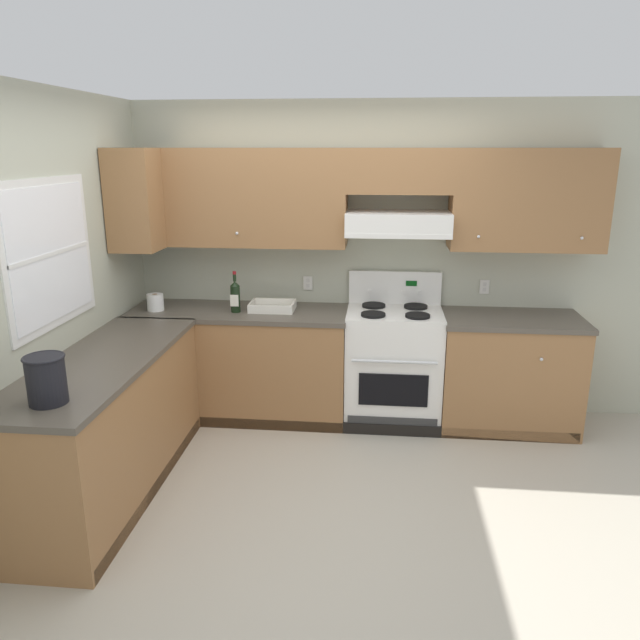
{
  "coord_description": "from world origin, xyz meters",
  "views": [
    {
      "loc": [
        0.47,
        -3.42,
        2.18
      ],
      "look_at": [
        0.06,
        0.7,
        1.0
      ],
      "focal_mm": 33.98,
      "sensor_mm": 36.0,
      "label": 1
    }
  ],
  "objects_px": {
    "bowl": "(273,307)",
    "bucket": "(46,379)",
    "stove": "(393,365)",
    "paper_towel_roll": "(155,302)",
    "wine_bottle": "(235,296)"
  },
  "relations": [
    {
      "from": "bowl",
      "to": "bucket",
      "type": "height_order",
      "value": "bucket"
    },
    {
      "from": "stove",
      "to": "bucket",
      "type": "distance_m",
      "value": 2.71
    },
    {
      "from": "paper_towel_roll",
      "to": "wine_bottle",
      "type": "bearing_deg",
      "value": 1.53
    },
    {
      "from": "stove",
      "to": "paper_towel_roll",
      "type": "relative_size",
      "value": 8.87
    },
    {
      "from": "wine_bottle",
      "to": "bowl",
      "type": "xyz_separation_m",
      "value": [
        0.28,
        0.08,
        -0.11
      ]
    },
    {
      "from": "stove",
      "to": "wine_bottle",
      "type": "height_order",
      "value": "wine_bottle"
    },
    {
      "from": "stove",
      "to": "wine_bottle",
      "type": "xyz_separation_m",
      "value": [
        -1.27,
        -0.07,
        0.56
      ]
    },
    {
      "from": "bowl",
      "to": "bucket",
      "type": "relative_size",
      "value": 1.4
    },
    {
      "from": "bucket",
      "to": "stove",
      "type": "bearing_deg",
      "value": 46.89
    },
    {
      "from": "wine_bottle",
      "to": "paper_towel_roll",
      "type": "distance_m",
      "value": 0.66
    },
    {
      "from": "stove",
      "to": "bowl",
      "type": "distance_m",
      "value": 1.09
    },
    {
      "from": "stove",
      "to": "bucket",
      "type": "height_order",
      "value": "stove"
    },
    {
      "from": "paper_towel_roll",
      "to": "stove",
      "type": "bearing_deg",
      "value": 2.58
    },
    {
      "from": "stove",
      "to": "paper_towel_roll",
      "type": "bearing_deg",
      "value": -177.42
    },
    {
      "from": "stove",
      "to": "bucket",
      "type": "bearing_deg",
      "value": -133.11
    }
  ]
}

